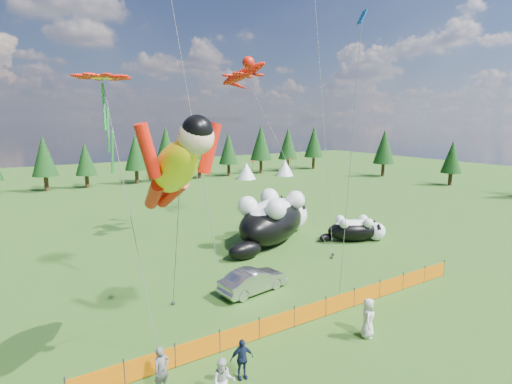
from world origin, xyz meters
TOP-DOWN VIEW (x-y plane):
  - ground at (0.00, 0.00)m, footprint 160.00×160.00m
  - safety_fence at (0.00, -3.00)m, footprint 22.06×0.06m
  - tree_line at (0.00, 45.00)m, footprint 90.00×4.00m
  - festival_tents at (11.00, 40.00)m, footprint 50.00×3.20m
  - cat_large at (6.16, 8.98)m, footprint 10.21×7.64m
  - cat_small at (11.86, 5.42)m, footprint 5.22×3.71m
  - car at (-0.53, 1.47)m, footprint 4.39×2.08m
  - spectator_a at (-7.91, -4.07)m, footprint 0.72×0.57m
  - spectator_b at (-6.34, -5.90)m, footprint 0.98×0.82m
  - spectator_c at (-5.05, -4.96)m, footprint 1.02×0.65m
  - spectator_e at (1.34, -5.47)m, footprint 1.08×1.03m
  - superhero_kite at (-6.40, -2.10)m, footprint 5.32×7.39m
  - gecko_kite at (5.88, 13.37)m, footprint 5.81×13.82m
  - flower_kite at (-7.73, 3.51)m, footprint 3.70×7.13m
  - diamond_kite_c at (3.24, -2.42)m, footprint 1.05×0.99m

SIDE VIEW (x-z plane):
  - ground at x=0.00m, z-range 0.00..0.00m
  - safety_fence at x=0.00m, z-range -0.05..1.05m
  - car at x=-0.53m, z-range 0.00..1.39m
  - spectator_c at x=-5.05m, z-range 0.00..1.61m
  - spectator_a at x=-7.91m, z-range 0.00..1.74m
  - spectator_b at x=-6.34m, z-range 0.00..1.74m
  - spectator_e at x=1.34m, z-range 0.00..1.86m
  - cat_small at x=11.86m, z-range -0.05..1.98m
  - festival_tents at x=11.00m, z-range 0.00..2.80m
  - cat_large at x=6.16m, z-range -0.10..3.95m
  - tree_line at x=0.00m, z-range 0.00..8.00m
  - superhero_kite at x=-6.40m, z-range 2.50..13.42m
  - flower_kite at x=-7.73m, z-range 5.28..18.10m
  - gecko_kite at x=5.88m, z-range 5.21..22.18m
  - diamond_kite_c at x=3.24m, z-range 6.18..21.62m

